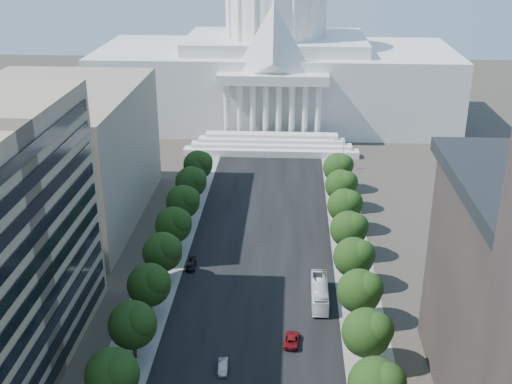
% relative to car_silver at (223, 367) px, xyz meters
% --- Properties ---
extents(road_asphalt, '(30.00, 260.00, 0.01)m').
position_rel_car_silver_xyz_m(road_asphalt, '(3.79, 44.33, -0.67)').
color(road_asphalt, black).
rests_on(road_asphalt, ground).
extents(sidewalk_left, '(8.00, 260.00, 0.02)m').
position_rel_car_silver_xyz_m(sidewalk_left, '(-15.21, 44.33, -0.67)').
color(sidewalk_left, gray).
rests_on(sidewalk_left, ground).
extents(sidewalk_right, '(8.00, 260.00, 0.02)m').
position_rel_car_silver_xyz_m(sidewalk_right, '(22.79, 44.33, -0.67)').
color(sidewalk_right, gray).
rests_on(sidewalk_right, ground).
extents(capitol, '(120.00, 56.00, 73.00)m').
position_rel_car_silver_xyz_m(capitol, '(3.79, 139.22, 19.34)').
color(capitol, white).
rests_on(capitol, ground).
extents(office_block_left_far, '(38.00, 52.00, 30.00)m').
position_rel_car_silver_xyz_m(office_block_left_far, '(-44.21, 54.33, 14.33)').
color(office_block_left_far, gray).
rests_on(office_block_left_far, ground).
extents(tree_l_c, '(7.79, 7.60, 9.97)m').
position_rel_car_silver_xyz_m(tree_l_c, '(-13.87, -9.87, 5.79)').
color(tree_l_c, '#33261C').
rests_on(tree_l_c, ground).
extents(tree_l_d, '(7.79, 7.60, 9.97)m').
position_rel_car_silver_xyz_m(tree_l_d, '(-13.87, 2.13, 5.79)').
color(tree_l_d, '#33261C').
rests_on(tree_l_d, ground).
extents(tree_l_e, '(7.79, 7.60, 9.97)m').
position_rel_car_silver_xyz_m(tree_l_e, '(-13.87, 14.13, 5.79)').
color(tree_l_e, '#33261C').
rests_on(tree_l_e, ground).
extents(tree_l_f, '(7.79, 7.60, 9.97)m').
position_rel_car_silver_xyz_m(tree_l_f, '(-13.87, 26.13, 5.79)').
color(tree_l_f, '#33261C').
rests_on(tree_l_f, ground).
extents(tree_l_g, '(7.79, 7.60, 9.97)m').
position_rel_car_silver_xyz_m(tree_l_g, '(-13.87, 38.13, 5.79)').
color(tree_l_g, '#33261C').
rests_on(tree_l_g, ground).
extents(tree_l_h, '(7.79, 7.60, 9.97)m').
position_rel_car_silver_xyz_m(tree_l_h, '(-13.87, 50.13, 5.79)').
color(tree_l_h, '#33261C').
rests_on(tree_l_h, ground).
extents(tree_l_i, '(7.79, 7.60, 9.97)m').
position_rel_car_silver_xyz_m(tree_l_i, '(-13.87, 62.13, 5.79)').
color(tree_l_i, '#33261C').
rests_on(tree_l_i, ground).
extents(tree_l_j, '(7.79, 7.60, 9.97)m').
position_rel_car_silver_xyz_m(tree_l_j, '(-13.87, 74.13, 5.79)').
color(tree_l_j, '#33261C').
rests_on(tree_l_j, ground).
extents(tree_r_c, '(7.79, 7.60, 9.97)m').
position_rel_car_silver_xyz_m(tree_r_c, '(22.13, -9.87, 5.79)').
color(tree_r_c, '#33261C').
rests_on(tree_r_c, ground).
extents(tree_r_d, '(7.79, 7.60, 9.97)m').
position_rel_car_silver_xyz_m(tree_r_d, '(22.13, 2.13, 5.79)').
color(tree_r_d, '#33261C').
rests_on(tree_r_d, ground).
extents(tree_r_e, '(7.79, 7.60, 9.97)m').
position_rel_car_silver_xyz_m(tree_r_e, '(22.13, 14.13, 5.79)').
color(tree_r_e, '#33261C').
rests_on(tree_r_e, ground).
extents(tree_r_f, '(7.79, 7.60, 9.97)m').
position_rel_car_silver_xyz_m(tree_r_f, '(22.13, 26.13, 5.79)').
color(tree_r_f, '#33261C').
rests_on(tree_r_f, ground).
extents(tree_r_g, '(7.79, 7.60, 9.97)m').
position_rel_car_silver_xyz_m(tree_r_g, '(22.13, 38.13, 5.79)').
color(tree_r_g, '#33261C').
rests_on(tree_r_g, ground).
extents(tree_r_h, '(7.79, 7.60, 9.97)m').
position_rel_car_silver_xyz_m(tree_r_h, '(22.13, 50.13, 5.79)').
color(tree_r_h, '#33261C').
rests_on(tree_r_h, ground).
extents(tree_r_i, '(7.79, 7.60, 9.97)m').
position_rel_car_silver_xyz_m(tree_r_i, '(22.13, 62.13, 5.79)').
color(tree_r_i, '#33261C').
rests_on(tree_r_i, ground).
extents(tree_r_j, '(7.79, 7.60, 9.97)m').
position_rel_car_silver_xyz_m(tree_r_j, '(22.13, 74.13, 5.79)').
color(tree_r_j, '#33261C').
rests_on(tree_r_j, ground).
extents(streetlight_c, '(2.61, 0.44, 9.00)m').
position_rel_car_silver_xyz_m(streetlight_c, '(23.69, 14.33, 5.15)').
color(streetlight_c, gray).
rests_on(streetlight_c, ground).
extents(streetlight_d, '(2.61, 0.44, 9.00)m').
position_rel_car_silver_xyz_m(streetlight_d, '(23.69, 39.33, 5.15)').
color(streetlight_d, gray).
rests_on(streetlight_d, ground).
extents(streetlight_e, '(2.61, 0.44, 9.00)m').
position_rel_car_silver_xyz_m(streetlight_e, '(23.69, 64.33, 5.15)').
color(streetlight_e, gray).
rests_on(streetlight_e, ground).
extents(streetlight_f, '(2.61, 0.44, 9.00)m').
position_rel_car_silver_xyz_m(streetlight_f, '(23.69, 89.33, 5.15)').
color(streetlight_f, gray).
rests_on(streetlight_f, ground).
extents(car_silver, '(1.67, 4.14, 1.34)m').
position_rel_car_silver_xyz_m(car_silver, '(0.00, 0.00, 0.00)').
color(car_silver, '#97999E').
rests_on(car_silver, ground).
extents(car_red, '(2.86, 5.41, 1.45)m').
position_rel_car_silver_xyz_m(car_red, '(10.51, 7.52, 0.06)').
color(car_red, maroon).
rests_on(car_red, ground).
extents(car_dark_b, '(2.01, 4.70, 1.35)m').
position_rel_car_silver_xyz_m(car_dark_b, '(-9.71, 31.50, 0.01)').
color(car_dark_b, black).
rests_on(car_dark_b, ground).
extents(city_bus, '(2.97, 12.40, 3.45)m').
position_rel_car_silver_xyz_m(city_bus, '(15.49, 20.79, 1.06)').
color(city_bus, white).
rests_on(city_bus, ground).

